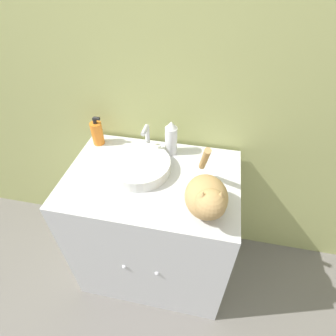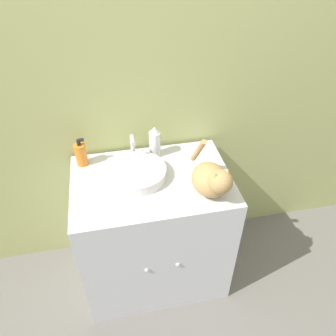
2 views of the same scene
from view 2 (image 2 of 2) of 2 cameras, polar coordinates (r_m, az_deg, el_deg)
ground_plane at (r=2.14m, az=-0.83°, el=-23.38°), size 8.00×8.00×0.00m
wall_back at (r=1.71m, az=-5.22°, el=16.66°), size 6.00×0.05×2.50m
vanity_cabinet at (r=1.96m, az=-2.51°, el=-10.81°), size 0.82×0.57×0.80m
sink_basin at (r=1.67m, az=-5.38°, el=-0.87°), size 0.30×0.30×0.06m
faucet at (r=1.77m, az=-6.10°, el=3.28°), size 0.13×0.09×0.16m
cat at (r=1.55m, az=7.68°, el=-1.97°), size 0.21×0.34×0.25m
soap_bottle at (r=1.79m, az=-14.91°, el=2.36°), size 0.06×0.06×0.16m
spray_bottle at (r=1.78m, az=-2.31°, el=4.56°), size 0.06×0.06×0.18m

